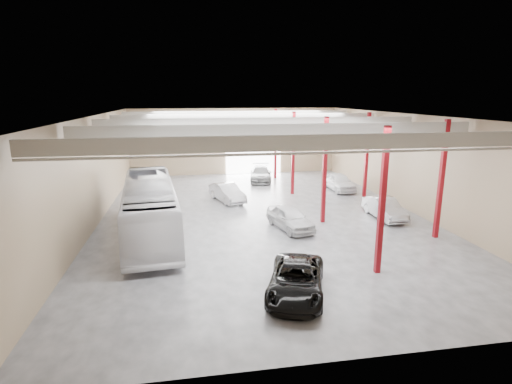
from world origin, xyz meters
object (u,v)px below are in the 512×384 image
object	(u,v)px
car_row_a	(290,218)
car_right_near	(385,208)
coach_bus	(150,208)
car_row_c	(261,174)
car_row_b	(227,193)
black_sedan	(296,280)
car_right_far	(339,182)

from	to	relation	value
car_row_a	car_right_near	bearing A→B (deg)	-4.83
coach_bus	car_right_near	size ratio (longest dim) A/B	2.87
car_row_c	car_right_near	xyz separation A→B (m)	(6.22, -13.66, -0.02)
car_row_b	car_row_c	bearing A→B (deg)	41.67
coach_bus	black_sedan	size ratio (longest dim) A/B	2.52
car_right_near	car_right_far	size ratio (longest dim) A/B	0.97
car_row_c	car_right_far	world-z (taller)	car_right_far
car_row_c	car_right_far	distance (m)	8.03
car_right_near	car_right_far	world-z (taller)	car_right_far
car_row_a	car_row_b	bearing A→B (deg)	99.77
car_right_near	car_row_c	bearing A→B (deg)	114.40
car_right_near	car_right_far	distance (m)	8.58
black_sedan	car_row_c	xyz separation A→B (m)	(2.72, 23.28, 0.04)
car_row_a	car_row_c	bearing A→B (deg)	73.04
car_row_a	coach_bus	bearing A→B (deg)	164.58
black_sedan	car_right_near	size ratio (longest dim) A/B	1.14
car_right_far	car_right_near	bearing A→B (deg)	-92.35
car_right_far	car_row_b	bearing A→B (deg)	-170.31
coach_bus	black_sedan	bearing A→B (deg)	-58.30
car_right_far	coach_bus	bearing A→B (deg)	-151.19
coach_bus	car_right_far	size ratio (longest dim) A/B	2.78
black_sedan	car_right_near	distance (m)	13.13
car_row_a	car_right_far	world-z (taller)	car_right_far
car_row_b	car_right_far	world-z (taller)	car_right_far
black_sedan	car_right_near	bearing A→B (deg)	66.04
car_row_a	car_row_b	xyz separation A→B (m)	(-3.28, 7.50, -0.02)
car_row_a	car_right_far	xyz separation A→B (m)	(7.02, 9.70, 0.03)
car_row_b	car_right_near	xyz separation A→B (m)	(10.30, -6.39, 0.00)
car_row_b	coach_bus	bearing A→B (deg)	-145.40
black_sedan	car_right_far	size ratio (longest dim) A/B	1.10
coach_bus	car_right_far	world-z (taller)	coach_bus
black_sedan	car_right_far	xyz separation A→B (m)	(8.93, 18.20, 0.08)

